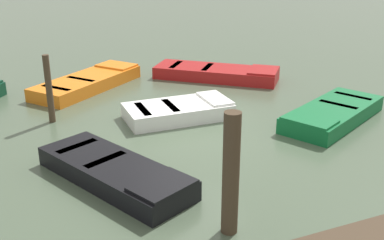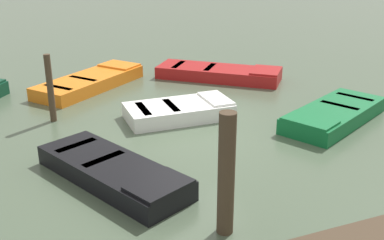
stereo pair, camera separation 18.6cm
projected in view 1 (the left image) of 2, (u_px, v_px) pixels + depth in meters
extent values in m
plane|color=#475642|center=(192.00, 133.00, 11.78)|extent=(80.00, 80.00, 0.00)
cube|color=orange|center=(87.00, 83.00, 15.21)|extent=(3.93, 3.54, 0.40)
cube|color=black|center=(87.00, 78.00, 15.16)|extent=(3.28, 2.93, 0.04)
cube|color=orange|center=(116.00, 65.00, 16.37)|extent=(1.45, 1.51, 0.06)
cube|color=black|center=(81.00, 79.00, 14.90)|extent=(0.83, 0.96, 0.04)
cube|color=black|center=(56.00, 88.00, 14.02)|extent=(0.83, 0.96, 0.04)
cube|color=#0F602D|center=(333.00, 114.00, 12.49)|extent=(3.73, 2.83, 0.40)
cube|color=orange|center=(334.00, 109.00, 12.44)|extent=(3.13, 2.32, 0.04)
cube|color=#0F602D|center=(310.00, 120.00, 11.44)|extent=(1.25, 1.45, 0.06)
cube|color=#B06E1E|center=(338.00, 105.00, 12.61)|extent=(0.67, 1.04, 0.04)
cube|color=#B06E1E|center=(353.00, 96.00, 13.29)|extent=(0.67, 1.04, 0.04)
cube|color=black|center=(114.00, 172.00, 9.37)|extent=(2.65, 3.74, 0.40)
cube|color=gray|center=(114.00, 166.00, 9.32)|extent=(2.17, 3.14, 0.04)
cube|color=black|center=(162.00, 185.00, 8.41)|extent=(1.34, 1.19, 0.06)
cube|color=#776E5D|center=(105.00, 160.00, 9.47)|extent=(0.96, 0.60, 0.04)
cube|color=#776E5D|center=(77.00, 147.00, 10.09)|extent=(0.96, 0.60, 0.04)
cube|color=maroon|center=(216.00, 73.00, 16.28)|extent=(4.12, 3.68, 0.40)
cube|color=black|center=(216.00, 69.00, 16.23)|extent=(3.44, 3.05, 0.04)
cube|color=maroon|center=(264.00, 70.00, 15.76)|extent=(1.48, 1.53, 0.06)
cube|color=black|center=(207.00, 67.00, 16.30)|extent=(0.82, 0.95, 0.04)
cube|color=black|center=(176.00, 65.00, 16.61)|extent=(0.82, 0.95, 0.04)
cube|color=silver|center=(178.00, 111.00, 12.68)|extent=(2.79, 1.39, 0.40)
cube|color=#334772|center=(178.00, 106.00, 12.63)|extent=(2.37, 1.09, 0.04)
cube|color=silver|center=(215.00, 98.00, 12.98)|extent=(0.61, 1.25, 0.06)
cube|color=navy|center=(170.00, 106.00, 12.54)|extent=(0.20, 1.09, 0.04)
cube|color=navy|center=(143.00, 109.00, 12.28)|extent=(0.20, 1.09, 0.04)
cylinder|color=#423323|center=(49.00, 89.00, 12.19)|extent=(0.17, 0.17, 1.80)
cylinder|color=#423323|center=(231.00, 175.00, 7.45)|extent=(0.28, 0.28, 2.10)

